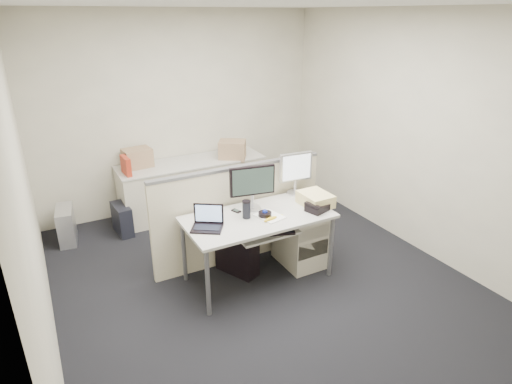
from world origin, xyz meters
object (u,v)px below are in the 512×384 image
laptop (207,219)px  desk_phone (317,208)px  desk (258,222)px  monitor_main (252,188)px

laptop → desk_phone: 1.18m
laptop → desk_phone: (1.16, -0.16, -0.07)m
desk → desk_phone: bearing=-16.7°
desk_phone → desk: bearing=146.9°
desk → laptop: (-0.56, -0.02, 0.17)m
desk → monitor_main: monitor_main is taller
monitor_main → desk: bearing=-88.4°
monitor_main → laptop: size_ratio=1.64×
desk → laptop: laptop is taller
desk → desk_phone: (0.60, -0.18, 0.10)m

